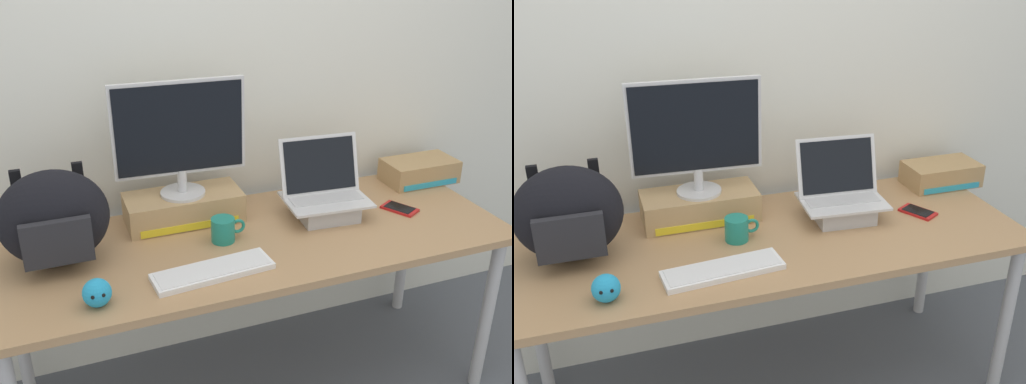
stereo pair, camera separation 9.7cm
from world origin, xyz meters
The scene contains 11 objects.
back_wall centered at (0.00, 0.45, 1.30)m, with size 7.00×0.10×2.60m, color silver.
desk centered at (0.00, 0.00, 0.66)m, with size 1.90×0.71×0.73m.
toner_box_yellow centered at (-0.22, 0.22, 0.79)m, with size 0.45×0.21×0.11m.
desktop_monitor centered at (-0.22, 0.22, 1.08)m, with size 0.49×0.17×0.44m.
open_laptop centered at (0.32, 0.07, 0.80)m, with size 0.34×0.26×0.30m.
external_keyboard centered at (-0.23, -0.19, 0.74)m, with size 0.41×0.16×0.02m.
messenger_backpack centered at (-0.69, 0.06, 0.90)m, with size 0.36×0.25×0.34m.
coffee_mug centered at (-0.12, 0.01, 0.78)m, with size 0.13×0.09×0.09m.
cell_phone centered at (0.62, 0.00, 0.74)m, with size 0.14×0.16×0.01m.
plush_toy centered at (-0.60, -0.24, 0.78)m, with size 0.09×0.09×0.09m.
toner_box_cyan centered at (0.87, 0.23, 0.78)m, with size 0.32×0.18×0.10m.
Camera 1 is at (-0.68, -1.80, 1.79)m, focal length 41.36 mm.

